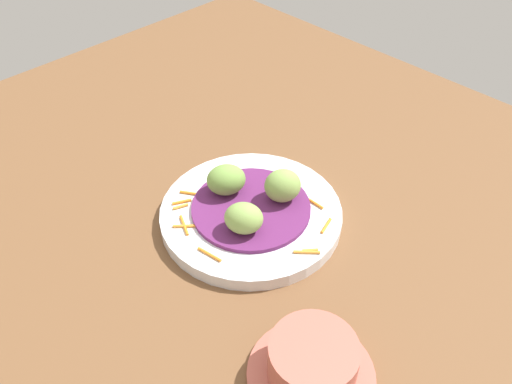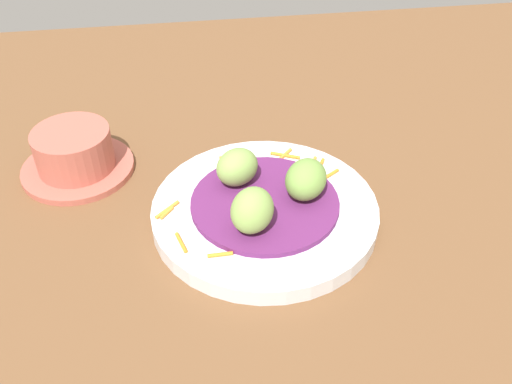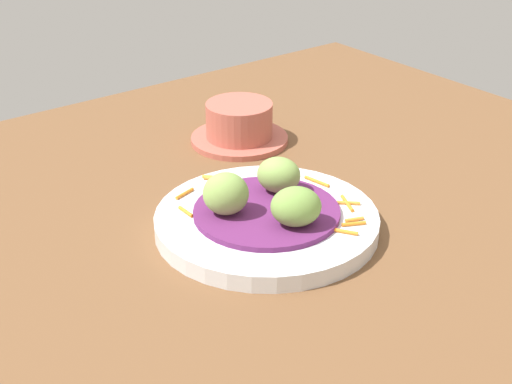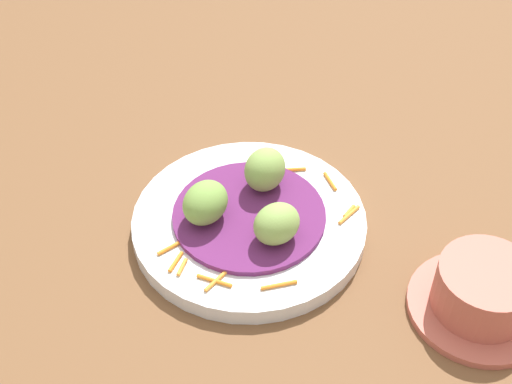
% 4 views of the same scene
% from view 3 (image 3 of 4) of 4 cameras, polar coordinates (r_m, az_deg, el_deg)
% --- Properties ---
extents(table_surface, '(1.10, 1.10, 0.02)m').
position_cam_3_polar(table_surface, '(0.81, 4.13, -4.71)').
color(table_surface, brown).
rests_on(table_surface, ground).
extents(main_plate, '(0.25, 0.25, 0.02)m').
position_cam_3_polar(main_plate, '(0.83, 0.81, -2.28)').
color(main_plate, silver).
rests_on(main_plate, table_surface).
extents(cabbage_bed, '(0.16, 0.16, 0.01)m').
position_cam_3_polar(cabbage_bed, '(0.82, 0.82, -1.50)').
color(cabbage_bed, '#60235B').
rests_on(cabbage_bed, main_plate).
extents(carrot_garnish, '(0.22, 0.17, 0.00)m').
position_cam_3_polar(carrot_garnish, '(0.85, 2.52, -0.68)').
color(carrot_garnish, orange).
rests_on(carrot_garnish, main_plate).
extents(guac_scoop_left, '(0.06, 0.07, 0.05)m').
position_cam_3_polar(guac_scoop_left, '(0.80, -2.32, -0.13)').
color(guac_scoop_left, '#84A851').
rests_on(guac_scoop_left, cabbage_bed).
extents(guac_scoop_center, '(0.07, 0.07, 0.04)m').
position_cam_3_polar(guac_scoop_center, '(0.78, 3.07, -1.12)').
color(guac_scoop_center, '#759E47').
rests_on(guac_scoop_center, cabbage_bed).
extents(guac_scoop_right, '(0.07, 0.06, 0.04)m').
position_cam_3_polar(guac_scoop_right, '(0.85, 1.75, 1.32)').
color(guac_scoop_right, '#84A851').
rests_on(guac_scoop_right, cabbage_bed).
extents(terracotta_bowl, '(0.14, 0.14, 0.06)m').
position_cam_3_polar(terracotta_bowl, '(1.04, -1.28, 5.13)').
color(terracotta_bowl, '#B75B4C').
rests_on(terracotta_bowl, table_surface).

